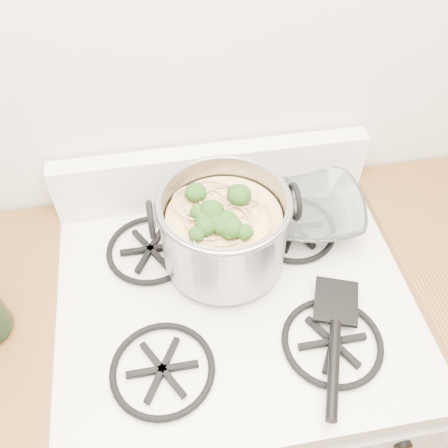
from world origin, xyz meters
TOP-DOWN VIEW (x-y plane):
  - gas_range at (0.00, 1.26)m, footprint 0.76×0.66m
  - counter_left at (-0.51, 1.26)m, footprint 0.25×0.65m
  - stock_pot at (-0.01, 1.36)m, footprint 0.31×0.28m
  - spatula at (0.20, 1.20)m, footprint 0.38×0.39m
  - glass_bowl at (0.21, 1.44)m, footprint 0.11×0.11m

SIDE VIEW (x-z plane):
  - gas_range at x=0.00m, z-range -0.03..0.90m
  - counter_left at x=-0.51m, z-range 0.00..0.92m
  - spatula at x=0.20m, z-range 0.92..0.95m
  - glass_bowl at x=0.21m, z-range 0.92..0.95m
  - stock_pot at x=-0.01m, z-range 0.92..1.11m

